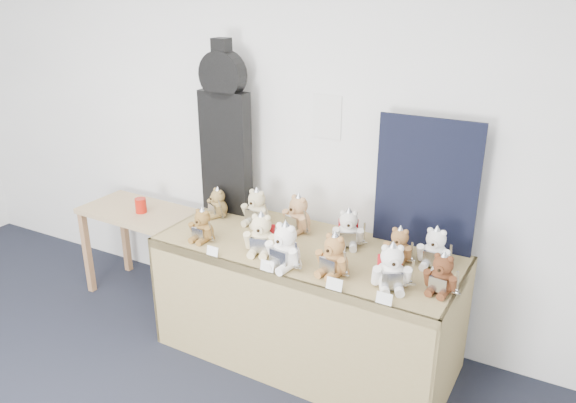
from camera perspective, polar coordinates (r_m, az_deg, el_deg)
The scene contains 22 objects.
room_shell at distance 3.83m, azimuth 3.96°, elevation 8.57°, with size 6.00×6.00×6.00m.
display_table at distance 3.66m, azimuth 1.29°, elevation -7.65°, with size 2.00×0.86×0.82m.
side_table at distance 4.63m, azimuth -14.89°, elevation -2.22°, with size 0.91×0.53×0.75m.
guitar_case at distance 4.05m, azimuth -6.42°, elevation 7.18°, with size 0.38×0.11×1.25m.
navy_board at distance 3.58m, azimuth 13.84°, elevation 1.64°, with size 0.64×0.02×0.85m, color black.
red_cup at distance 4.50m, azimuth -14.73°, elevation -0.39°, with size 0.09×0.09×0.12m, color #AE170B.
teddy_front_far_left at distance 3.74m, azimuth -8.69°, elevation -2.52°, with size 0.20×0.16×0.25m.
teddy_front_left at distance 3.53m, azimuth -2.73°, elevation -3.46°, with size 0.25×0.22×0.30m.
teddy_front_centre at distance 3.35m, azimuth -0.33°, elevation -4.70°, with size 0.26×0.22×0.32m.
teddy_front_right at distance 3.28m, azimuth 4.66°, elevation -5.57°, with size 0.24×0.21×0.29m.
teddy_front_far_right at distance 3.18m, azimuth 10.47°, elevation -6.73°, with size 0.25×0.24×0.30m.
teddy_front_end at distance 3.21m, azimuth 15.35°, elevation -7.23°, with size 0.21×0.18×0.26m.
teddy_back_left at distance 3.94m, azimuth -3.22°, elevation -0.71°, with size 0.24×0.20×0.29m.
teddy_back_centre_left at distance 3.82m, azimuth 1.00°, elevation -1.42°, with size 0.24×0.23×0.30m.
teddy_back_centre_right at distance 3.64m, azimuth 6.14°, elevation -2.89°, with size 0.23×0.22×0.28m.
teddy_back_right at distance 3.49m, azimuth 11.20°, elevation -4.49°, with size 0.20×0.16×0.25m.
teddy_back_end at distance 3.47m, azimuth 14.69°, elevation -4.73°, with size 0.23×0.18×0.28m.
teddy_back_far_left at distance 4.11m, azimuth -7.16°, elevation -0.22°, with size 0.19×0.19×0.24m.
entry_card_a at distance 3.55m, azimuth -7.69°, elevation -5.02°, with size 0.08×0.00×0.06m, color silver.
entry_card_b at distance 3.34m, azimuth -2.12°, elevation -6.56°, with size 0.09×0.00×0.07m, color silver.
entry_card_c at distance 3.16m, azimuth 4.73°, elevation -8.37°, with size 0.10×0.00×0.07m, color silver.
entry_card_d at distance 3.07m, azimuth 9.75°, elevation -9.69°, with size 0.09×0.00×0.06m, color silver.
Camera 1 is at (2.27, -0.90, 2.44)m, focal length 35.00 mm.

